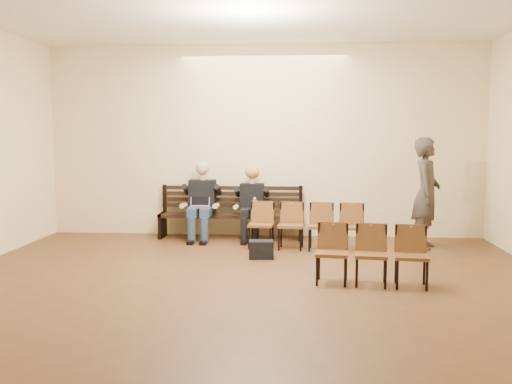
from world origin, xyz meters
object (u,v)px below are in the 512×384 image
bench (231,226)px  chair_row_back (371,255)px  bag (261,249)px  water_bottle (255,211)px  seated_man (202,201)px  seated_woman (252,206)px  chair_row_front (306,226)px  passerby (427,185)px  laptop (199,209)px

bench → chair_row_back: chair_row_back is taller
bag → chair_row_back: chair_row_back is taller
water_bottle → chair_row_back: bearing=-57.8°
seated_man → seated_woman: seated_man is taller
seated_man → chair_row_back: bearing=-47.6°
bench → chair_row_front: bearing=-33.7°
bench → seated_woman: size_ratio=2.13×
seated_man → seated_woman: (0.90, 0.00, -0.09)m
bench → bag: 1.74m
seated_man → passerby: passerby is taller
seated_man → chair_row_back: (2.66, -2.91, -0.31)m
seated_man → water_bottle: seated_man is taller
seated_woman → passerby: passerby is taller
bench → passerby: (3.33, -0.60, 0.83)m
seated_woman → chair_row_back: size_ratio=0.88×
seated_woman → water_bottle: seated_woman is taller
water_bottle → seated_woman: bearing=107.4°
chair_row_back → bag: bearing=142.3°
chair_row_back → seated_man: bearing=138.5°
passerby → chair_row_back: size_ratio=1.53×
laptop → chair_row_front: (1.87, -0.59, -0.19)m
bench → seated_man: bearing=-166.7°
bench → chair_row_back: size_ratio=1.88×
seated_woman → passerby: (2.94, -0.48, 0.44)m
seated_man → laptop: 0.23m
seated_man → chair_row_back: size_ratio=1.01×
water_bottle → bag: 1.34m
water_bottle → chair_row_front: size_ratio=0.11×
bench → passerby: passerby is taller
laptop → passerby: bearing=-10.5°
seated_woman → chair_row_front: 1.25m
bag → chair_row_back: 2.07m
seated_woman → bench: bearing=163.1°
seated_woman → laptop: bearing=-168.3°
seated_man → laptop: size_ratio=4.04×
seated_man → chair_row_front: size_ratio=0.74×
laptop → water_bottle: size_ratio=1.60×
laptop → chair_row_front: size_ratio=0.18×
laptop → chair_row_front: 1.97m
water_bottle → bag: (0.20, -1.25, -0.42)m
bench → passerby: size_ratio=1.23×
bag → passerby: size_ratio=0.18×
passerby → chair_row_back: bearing=172.1°
seated_man → seated_woman: size_ratio=1.14×
bench → chair_row_front: chair_row_front is taller
seated_man → bag: (1.18, -1.49, -0.56)m
bag → chair_row_back: bearing=-43.8°
seated_man → chair_row_front: (1.86, -0.78, -0.31)m
passerby → seated_woman: bearing=98.7°
seated_woman → chair_row_back: (1.76, -2.91, -0.23)m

